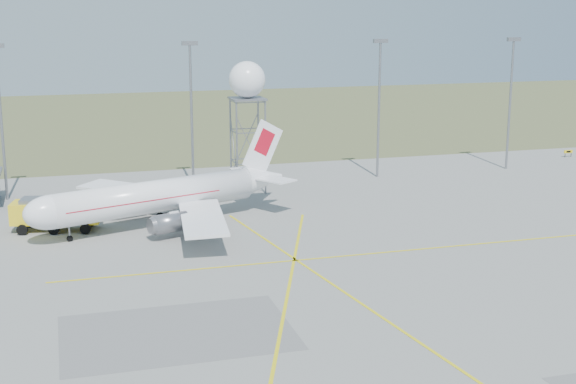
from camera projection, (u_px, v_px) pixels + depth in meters
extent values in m
plane|color=gray|center=(503.00, 384.00, 54.46)|extent=(400.00, 400.00, 0.00)
cube|color=#4E5A32|center=(182.00, 118.00, 185.44)|extent=(400.00, 120.00, 0.03)
cylinder|color=gray|center=(2.00, 125.00, 104.43)|extent=(0.36, 0.36, 20.00)
cylinder|color=gray|center=(192.00, 118.00, 111.24)|extent=(0.36, 0.36, 20.00)
cube|color=gray|center=(190.00, 43.00, 108.95)|extent=(2.20, 0.50, 0.60)
cylinder|color=gray|center=(379.00, 111.00, 118.86)|extent=(0.36, 0.36, 20.00)
cube|color=gray|center=(381.00, 41.00, 116.57)|extent=(2.20, 0.50, 0.60)
cylinder|color=gray|center=(510.00, 106.00, 124.86)|extent=(0.36, 0.36, 20.00)
cube|color=gray|center=(514.00, 39.00, 122.56)|extent=(2.20, 0.50, 0.60)
cylinder|color=black|center=(565.00, 155.00, 136.71)|extent=(0.10, 0.10, 0.80)
cylinder|color=black|center=(571.00, 155.00, 137.04)|extent=(0.10, 0.10, 0.80)
cube|color=yellow|center=(568.00, 152.00, 136.75)|extent=(1.60, 0.15, 0.50)
cube|color=black|center=(569.00, 152.00, 136.68)|extent=(0.80, 0.03, 0.30)
cylinder|color=white|center=(155.00, 197.00, 92.70)|extent=(24.42, 11.81, 3.78)
ellipsoid|color=white|center=(51.00, 212.00, 85.69)|extent=(6.97, 5.59, 3.78)
cube|color=black|center=(40.00, 209.00, 84.92)|extent=(2.05, 2.44, 0.92)
cone|color=white|center=(263.00, 178.00, 101.26)|extent=(6.61, 5.46, 3.78)
cube|color=white|center=(263.00, 147.00, 100.37)|extent=(5.80, 2.30, 7.11)
cube|color=red|center=(264.00, 142.00, 100.33)|extent=(3.18, 1.40, 3.65)
cube|color=white|center=(247.00, 171.00, 103.28)|extent=(4.59, 5.91, 0.17)
cube|color=white|center=(273.00, 179.00, 98.50)|extent=(4.59, 5.91, 0.17)
cube|color=white|center=(135.00, 190.00, 100.44)|extent=(13.98, 13.82, 0.34)
cube|color=white|center=(202.00, 218.00, 87.00)|extent=(6.19, 15.53, 0.34)
cylinder|color=slate|center=(128.00, 204.00, 96.90)|extent=(4.47, 3.38, 2.17)
cylinder|color=slate|center=(170.00, 223.00, 88.23)|extent=(4.47, 3.38, 2.17)
cube|color=red|center=(140.00, 198.00, 91.60)|extent=(19.09, 9.94, 0.11)
cylinder|color=black|center=(70.00, 238.00, 87.48)|extent=(0.85, 0.85, 0.85)
cube|color=black|center=(170.00, 221.00, 94.49)|extent=(2.79, 5.66, 0.85)
cylinder|color=gray|center=(170.00, 217.00, 94.39)|extent=(0.29, 0.29, 1.70)
cylinder|color=gray|center=(237.00, 149.00, 107.62)|extent=(0.24, 0.24, 12.89)
cylinder|color=gray|center=(265.00, 147.00, 108.70)|extent=(0.24, 0.24, 12.89)
cylinder|color=gray|center=(258.00, 143.00, 112.41)|extent=(0.24, 0.24, 12.89)
cylinder|color=gray|center=(231.00, 144.00, 111.33)|extent=(0.24, 0.24, 12.89)
cube|color=gray|center=(247.00, 99.00, 108.57)|extent=(4.57, 4.57, 0.25)
sphere|color=white|center=(247.00, 80.00, 107.99)|extent=(4.96, 4.96, 4.96)
cube|color=yellow|center=(56.00, 212.00, 91.42)|extent=(10.35, 5.37, 2.41)
cube|color=yellow|center=(87.00, 203.00, 91.41)|extent=(3.24, 3.57, 1.54)
cube|color=black|center=(94.00, 202.00, 91.43)|extent=(0.73, 2.81, 1.10)
cube|color=gray|center=(46.00, 200.00, 91.03)|extent=(5.93, 3.77, 0.44)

